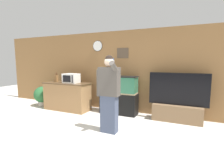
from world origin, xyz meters
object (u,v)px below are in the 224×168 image
(microwave, at_px, (71,78))
(person_standing, at_px, (109,93))
(counter_island, at_px, (67,96))
(tv_on_stand, at_px, (177,107))
(aquarium_on_stand, at_px, (119,95))
(knife_block, at_px, (56,78))
(potted_plant, at_px, (42,95))

(microwave, xyz_separation_m, person_standing, (1.91, -1.12, -0.16))
(counter_island, bearing_deg, tv_on_stand, 5.23)
(aquarium_on_stand, distance_m, tv_on_stand, 1.73)
(counter_island, relative_size, microwave, 3.19)
(knife_block, relative_size, aquarium_on_stand, 0.28)
(tv_on_stand, relative_size, potted_plant, 2.15)
(counter_island, distance_m, knife_block, 0.76)
(aquarium_on_stand, bearing_deg, counter_island, -169.83)
(tv_on_stand, bearing_deg, person_standing, -133.61)
(aquarium_on_stand, bearing_deg, person_standing, -76.48)
(aquarium_on_stand, height_order, tv_on_stand, tv_on_stand)
(microwave, height_order, knife_block, knife_block)
(counter_island, relative_size, potted_plant, 2.20)
(aquarium_on_stand, xyz_separation_m, person_standing, (0.35, -1.43, 0.33))
(knife_block, relative_size, tv_on_stand, 0.22)
(counter_island, xyz_separation_m, aquarium_on_stand, (1.75, 0.31, 0.13))
(knife_block, bearing_deg, person_standing, -24.27)
(knife_block, distance_m, person_standing, 2.84)
(counter_island, height_order, potted_plant, counter_island)
(counter_island, distance_m, person_standing, 2.42)
(counter_island, bearing_deg, microwave, 0.98)
(person_standing, bearing_deg, knife_block, 155.73)
(person_standing, distance_m, potted_plant, 3.50)
(microwave, relative_size, person_standing, 0.28)
(knife_block, relative_size, person_standing, 0.19)
(microwave, relative_size, tv_on_stand, 0.32)
(knife_block, height_order, aquarium_on_stand, knife_block)
(counter_island, bearing_deg, aquarium_on_stand, 10.17)
(counter_island, xyz_separation_m, potted_plant, (-1.17, 0.03, -0.06))
(counter_island, xyz_separation_m, microwave, (0.18, 0.00, 0.62))
(knife_block, xyz_separation_m, person_standing, (2.59, -1.17, -0.13))
(aquarium_on_stand, relative_size, person_standing, 0.67)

